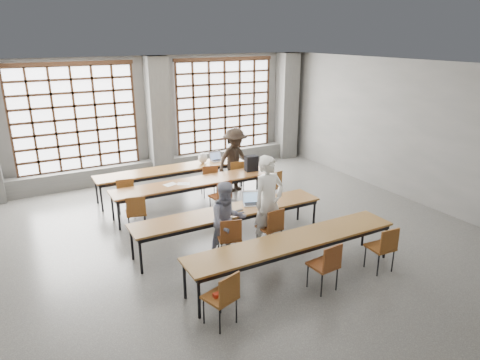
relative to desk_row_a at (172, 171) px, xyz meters
name	(u,v)px	position (x,y,z in m)	size (l,w,h in m)	color
floor	(247,246)	(0.26, -3.53, -0.66)	(11.00, 11.00, 0.00)	#4F4F4C
ceiling	(248,68)	(0.26, -3.53, 2.84)	(11.00, 11.00, 0.00)	silver
wall_back	(156,117)	(0.26, 1.97, 1.09)	(10.00, 10.00, 0.00)	#60605E
wall_right	(426,135)	(5.26, -3.53, 1.09)	(11.00, 11.00, 0.00)	#60605E
column_mid	(159,118)	(0.26, 1.69, 1.09)	(0.60, 0.55, 3.50)	#545451
column_right	(287,106)	(4.76, 1.69, 1.09)	(0.60, 0.55, 3.50)	#545451
window_left	(76,119)	(-1.99, 1.89, 1.24)	(3.32, 0.12, 3.00)	white
window_right	(225,106)	(2.51, 1.89, 1.24)	(3.32, 0.12, 3.00)	white
sill_ledge	(161,167)	(0.26, 1.77, -0.41)	(9.80, 0.35, 0.50)	#545451
desk_row_a	(172,171)	(0.00, 0.00, 0.00)	(4.00, 0.70, 0.73)	brown
desk_row_b	(195,184)	(0.11, -1.24, 0.00)	(4.00, 0.70, 0.73)	brown
desk_row_c	(229,213)	(0.02, -3.25, 0.00)	(4.00, 0.70, 0.73)	brown
desk_row_d	(294,243)	(0.42, -4.90, 0.00)	(4.00, 0.70, 0.73)	brown
chair_back_left	(125,191)	(-1.41, -0.63, -0.13)	(0.48, 0.49, 0.88)	brown
chair_back_mid	(210,177)	(0.78, -0.63, -0.13)	(0.50, 0.51, 0.88)	brown
chair_back_right	(237,173)	(1.58, -0.63, -0.13)	(0.50, 0.50, 0.88)	brown
chair_mid_left	(136,210)	(-1.51, -1.87, -0.13)	(0.50, 0.50, 0.88)	brown
chair_mid_centre	(222,194)	(0.52, -1.87, -0.13)	(0.47, 0.48, 0.88)	brown
chair_mid_right	(272,184)	(1.93, -1.87, -0.13)	(0.50, 0.50, 0.88)	brown
chair_front_left	(230,235)	(-0.30, -3.87, -0.13)	(0.51, 0.52, 0.88)	brown
chair_front_right	(272,225)	(0.62, -3.88, -0.13)	(0.46, 0.46, 0.88)	brown
chair_near_left	(224,294)	(-1.26, -5.53, -0.13)	(0.53, 0.53, 0.88)	brown
chair_near_mid	(327,262)	(0.62, -5.53, -0.13)	(0.45, 0.46, 0.88)	maroon
chair_near_right	(384,245)	(1.91, -5.53, -0.13)	(0.44, 0.45, 0.88)	brown
student_male	(268,203)	(0.62, -3.75, 0.29)	(0.69, 0.46, 1.90)	white
student_female	(227,221)	(-0.28, -3.75, 0.10)	(0.74, 0.58, 1.53)	navy
student_back	(235,160)	(1.60, -0.50, 0.20)	(1.11, 0.64, 1.72)	black
laptop_front	(251,201)	(0.59, -3.14, 0.13)	(0.44, 0.41, 0.26)	silver
laptop_back	(217,158)	(1.35, 0.11, 0.13)	(0.38, 0.33, 0.26)	#BABABF
mouse	(270,201)	(0.97, -3.27, 0.08)	(0.10, 0.06, 0.04)	white
green_box	(225,207)	(-0.03, -3.17, 0.11)	(0.25, 0.09, 0.09)	#2D8B34
phone	(240,210)	(0.20, -3.35, 0.07)	(0.13, 0.06, 0.01)	black
paper_sheet_a	(170,184)	(-0.49, -1.19, 0.07)	(0.30, 0.21, 0.00)	white
paper_sheet_b	(184,184)	(-0.19, -1.29, 0.07)	(0.30, 0.21, 0.00)	white
backpack	(251,163)	(1.71, -1.19, 0.27)	(0.32, 0.20, 0.40)	black
plastic_bag	(203,158)	(0.90, 0.05, 0.21)	(0.26, 0.21, 0.29)	silver
red_pouch	(220,294)	(-1.28, -5.45, -0.16)	(0.20, 0.08, 0.06)	#A72814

